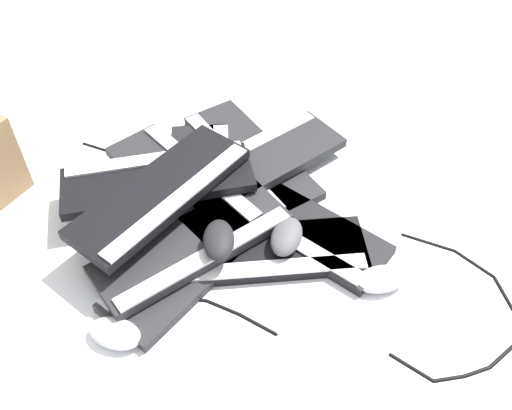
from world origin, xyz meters
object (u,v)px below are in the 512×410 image
(keyboard_8, at_px, (260,162))
(mouse_2, at_px, (287,236))
(keyboard_9, at_px, (194,244))
(keyboard_0, at_px, (202,185))
(keyboard_4, at_px, (250,156))
(keyboard_7, at_px, (162,192))
(keyboard_1, at_px, (193,259))
(mouse_4, at_px, (115,333))
(keyboard_3, at_px, (295,223))
(keyboard_6, at_px, (158,179))
(mouse_0, at_px, (126,269))
(mouse_3, at_px, (381,279))
(keyboard_2, at_px, (266,253))
(keyboard_5, at_px, (182,184))
(mouse_1, at_px, (219,240))

(keyboard_8, distance_m, mouse_2, 0.25)
(keyboard_9, bearing_deg, mouse_2, -152.44)
(keyboard_0, distance_m, mouse_2, 0.28)
(keyboard_4, bearing_deg, keyboard_7, 71.49)
(keyboard_1, relative_size, keyboard_7, 1.00)
(mouse_4, bearing_deg, mouse_2, -127.78)
(keyboard_0, height_order, keyboard_3, same)
(keyboard_6, bearing_deg, keyboard_0, -135.25)
(mouse_0, height_order, mouse_3, same)
(keyboard_0, relative_size, keyboard_9, 1.01)
(keyboard_8, bearing_deg, keyboard_2, 115.31)
(keyboard_6, xyz_separation_m, mouse_3, (-0.55, 0.04, -0.05))
(keyboard_5, xyz_separation_m, mouse_0, (0.00, 0.26, -0.02))
(keyboard_1, relative_size, keyboard_4, 1.03)
(keyboard_4, xyz_separation_m, keyboard_7, (0.09, 0.27, 0.09))
(keyboard_3, bearing_deg, keyboard_4, -42.42)
(keyboard_3, relative_size, keyboard_4, 1.03)
(keyboard_0, distance_m, keyboard_5, 0.06)
(keyboard_6, xyz_separation_m, keyboard_8, (-0.19, -0.18, -0.03))
(keyboard_5, height_order, keyboard_7, keyboard_7)
(keyboard_5, distance_m, mouse_4, 0.40)
(keyboard_1, height_order, keyboard_3, same)
(keyboard_8, xyz_separation_m, keyboard_9, (0.03, 0.30, 0.00))
(keyboard_5, bearing_deg, mouse_4, 98.68)
(mouse_4, bearing_deg, keyboard_6, -77.51)
(keyboard_4, distance_m, mouse_4, 0.58)
(mouse_0, xyz_separation_m, mouse_2, (-0.29, -0.19, 0.03))
(keyboard_0, xyz_separation_m, keyboard_6, (0.07, 0.07, 0.06))
(keyboard_5, xyz_separation_m, keyboard_6, (0.04, 0.03, 0.03))
(keyboard_7, relative_size, mouse_3, 4.22)
(keyboard_9, xyz_separation_m, mouse_0, (0.11, 0.10, -0.02))
(keyboard_0, relative_size, keyboard_3, 0.99)
(keyboard_0, relative_size, keyboard_4, 1.03)
(keyboard_4, relative_size, keyboard_9, 0.99)
(keyboard_3, height_order, keyboard_7, keyboard_7)
(mouse_2, bearing_deg, mouse_1, 120.37)
(mouse_4, bearing_deg, keyboard_8, -102.15)
(mouse_0, distance_m, mouse_3, 0.54)
(keyboard_5, distance_m, keyboard_6, 0.06)
(keyboard_2, xyz_separation_m, mouse_4, (0.19, 0.30, 0.01))
(keyboard_8, height_order, mouse_0, keyboard_8)
(keyboard_9, relative_size, mouse_0, 4.13)
(keyboard_4, height_order, mouse_4, mouse_4)
(keyboard_9, height_order, mouse_1, mouse_1)
(keyboard_3, distance_m, keyboard_7, 0.31)
(keyboard_2, height_order, keyboard_8, keyboard_8)
(mouse_3, bearing_deg, keyboard_5, -45.71)
(keyboard_0, relative_size, mouse_3, 4.19)
(mouse_4, bearing_deg, keyboard_4, -97.01)
(keyboard_3, xyz_separation_m, keyboard_5, (0.28, 0.01, 0.03))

